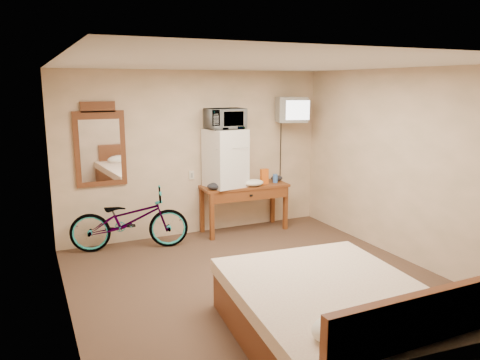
{
  "coord_description": "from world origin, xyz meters",
  "views": [
    {
      "loc": [
        -2.39,
        -4.42,
        2.29
      ],
      "look_at": [
        0.06,
        0.82,
        1.11
      ],
      "focal_mm": 35.0,
      "sensor_mm": 36.0,
      "label": 1
    }
  ],
  "objects_px": {
    "bicycle": "(130,220)",
    "wall_mirror": "(100,146)",
    "blue_cup": "(275,178)",
    "crt_television": "(291,110)",
    "bed": "(339,317)",
    "desk": "(245,193)",
    "mini_fridge": "(225,158)",
    "microwave": "(225,119)"
  },
  "relations": [
    {
      "from": "mini_fridge",
      "to": "bicycle",
      "type": "relative_size",
      "value": 0.54
    },
    {
      "from": "bicycle",
      "to": "blue_cup",
      "type": "bearing_deg",
      "value": -76.69
    },
    {
      "from": "bicycle",
      "to": "wall_mirror",
      "type": "bearing_deg",
      "value": 54.82
    },
    {
      "from": "crt_television",
      "to": "wall_mirror",
      "type": "distance_m",
      "value": 2.98
    },
    {
      "from": "mini_fridge",
      "to": "wall_mirror",
      "type": "height_order",
      "value": "wall_mirror"
    },
    {
      "from": "mini_fridge",
      "to": "bed",
      "type": "xyz_separation_m",
      "value": [
        -0.4,
        -3.43,
        -0.9
      ]
    },
    {
      "from": "crt_television",
      "to": "wall_mirror",
      "type": "xyz_separation_m",
      "value": [
        -2.93,
        0.25,
        -0.44
      ]
    },
    {
      "from": "mini_fridge",
      "to": "microwave",
      "type": "distance_m",
      "value": 0.6
    },
    {
      "from": "blue_cup",
      "to": "microwave",
      "type": "bearing_deg",
      "value": 174.31
    },
    {
      "from": "bicycle",
      "to": "desk",
      "type": "bearing_deg",
      "value": -75.72
    },
    {
      "from": "crt_television",
      "to": "wall_mirror",
      "type": "height_order",
      "value": "crt_television"
    },
    {
      "from": "desk",
      "to": "bed",
      "type": "relative_size",
      "value": 0.6
    },
    {
      "from": "blue_cup",
      "to": "bed",
      "type": "relative_size",
      "value": 0.06
    },
    {
      "from": "crt_television",
      "to": "bed",
      "type": "distance_m",
      "value": 4.05
    },
    {
      "from": "microwave",
      "to": "blue_cup",
      "type": "bearing_deg",
      "value": -6.4
    },
    {
      "from": "crt_television",
      "to": "bed",
      "type": "bearing_deg",
      "value": -114.22
    },
    {
      "from": "microwave",
      "to": "blue_cup",
      "type": "height_order",
      "value": "microwave"
    },
    {
      "from": "blue_cup",
      "to": "wall_mirror",
      "type": "height_order",
      "value": "wall_mirror"
    },
    {
      "from": "bicycle",
      "to": "bed",
      "type": "bearing_deg",
      "value": -148.7
    },
    {
      "from": "desk",
      "to": "bicycle",
      "type": "distance_m",
      "value": 1.84
    },
    {
      "from": "desk",
      "to": "bicycle",
      "type": "relative_size",
      "value": 0.85
    },
    {
      "from": "microwave",
      "to": "bicycle",
      "type": "xyz_separation_m",
      "value": [
        -1.51,
        -0.11,
        -1.36
      ]
    },
    {
      "from": "desk",
      "to": "blue_cup",
      "type": "bearing_deg",
      "value": -2.8
    },
    {
      "from": "microwave",
      "to": "bicycle",
      "type": "bearing_deg",
      "value": -176.65
    },
    {
      "from": "mini_fridge",
      "to": "blue_cup",
      "type": "xyz_separation_m",
      "value": [
        0.83,
        -0.08,
        -0.37
      ]
    },
    {
      "from": "desk",
      "to": "mini_fridge",
      "type": "distance_m",
      "value": 0.64
    },
    {
      "from": "bed",
      "to": "microwave",
      "type": "bearing_deg",
      "value": 83.38
    },
    {
      "from": "mini_fridge",
      "to": "bicycle",
      "type": "bearing_deg",
      "value": -175.94
    },
    {
      "from": "wall_mirror",
      "to": "desk",
      "type": "bearing_deg",
      "value": -7.35
    },
    {
      "from": "blue_cup",
      "to": "bicycle",
      "type": "bearing_deg",
      "value": -179.39
    },
    {
      "from": "blue_cup",
      "to": "bicycle",
      "type": "distance_m",
      "value": 2.38
    },
    {
      "from": "blue_cup",
      "to": "crt_television",
      "type": "bearing_deg",
      "value": 9.11
    },
    {
      "from": "bicycle",
      "to": "bed",
      "type": "distance_m",
      "value": 3.5
    },
    {
      "from": "desk",
      "to": "blue_cup",
      "type": "xyz_separation_m",
      "value": [
        0.52,
        -0.03,
        0.19
      ]
    },
    {
      "from": "crt_television",
      "to": "bicycle",
      "type": "distance_m",
      "value": 3.02
    },
    {
      "from": "desk",
      "to": "blue_cup",
      "type": "relative_size",
      "value": 10.37
    },
    {
      "from": "blue_cup",
      "to": "bed",
      "type": "bearing_deg",
      "value": -110.16
    },
    {
      "from": "microwave",
      "to": "wall_mirror",
      "type": "relative_size",
      "value": 0.47
    },
    {
      "from": "blue_cup",
      "to": "crt_television",
      "type": "distance_m",
      "value": 1.12
    },
    {
      "from": "microwave",
      "to": "bicycle",
      "type": "relative_size",
      "value": 0.34
    },
    {
      "from": "blue_cup",
      "to": "bicycle",
      "type": "xyz_separation_m",
      "value": [
        -2.34,
        -0.02,
        -0.39
      ]
    },
    {
      "from": "wall_mirror",
      "to": "bicycle",
      "type": "xyz_separation_m",
      "value": [
        0.29,
        -0.32,
        -1.02
      ]
    }
  ]
}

